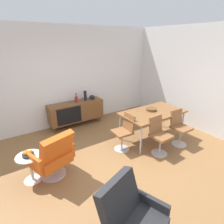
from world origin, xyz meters
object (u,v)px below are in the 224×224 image
at_px(lounge_chair_red, 53,155).
at_px(vase_cobalt, 76,99).
at_px(dining_chair_front_right, 179,126).
at_px(sideboard, 76,111).
at_px(vase_sculptural_dark, 85,96).
at_px(fruit_bowl, 28,154).
at_px(wooden_bowl_on_table, 151,109).
at_px(armchair_black_shell, 131,221).
at_px(dining_chair_front_left, 159,134).
at_px(dining_table, 153,113).
at_px(side_table_round, 30,165).
at_px(dining_chair_near_window, 124,131).
at_px(vase_ceramic_small, 92,97).

bearing_deg(lounge_chair_red, vase_cobalt, 55.17).
bearing_deg(dining_chair_front_right, sideboard, 124.44).
bearing_deg(vase_sculptural_dark, fruit_bowl, -138.54).
relative_size(vase_cobalt, wooden_bowl_on_table, 1.06).
xyz_separation_m(armchair_black_shell, fruit_bowl, (-0.73, 1.92, 0.09)).
height_order(wooden_bowl_on_table, dining_chair_front_left, dining_chair_front_left).
bearing_deg(sideboard, dining_table, -54.89).
xyz_separation_m(vase_cobalt, side_table_round, (-1.67, -1.73, -0.49)).
bearing_deg(wooden_bowl_on_table, sideboard, 127.08).
bearing_deg(dining_chair_near_window, armchair_black_shell, -125.35).
height_order(vase_cobalt, fruit_bowl, vase_cobalt).
xyz_separation_m(lounge_chair_red, side_table_round, (-0.38, 0.13, -0.15)).
distance_m(dining_chair_near_window, side_table_round, 2.03).
xyz_separation_m(vase_ceramic_small, dining_table, (0.73, -1.82, -0.08)).
distance_m(sideboard, dining_chair_front_left, 2.55).
relative_size(dining_table, armchair_black_shell, 1.69).
height_order(sideboard, armchair_black_shell, armchair_black_shell).
xyz_separation_m(vase_ceramic_small, armchair_black_shell, (-1.44, -3.65, -0.31)).
relative_size(dining_table, dining_chair_front_left, 1.87).
xyz_separation_m(dining_chair_front_left, dining_chair_front_right, (0.70, 0.00, 0.00)).
height_order(dining_table, armchair_black_shell, armchair_black_shell).
bearing_deg(lounge_chair_red, fruit_bowl, 160.93).
distance_m(vase_sculptural_dark, vase_ceramic_small, 0.24).
xyz_separation_m(sideboard, armchair_black_shell, (-0.90, -3.64, 0.03)).
relative_size(dining_chair_near_window, side_table_round, 1.65).
distance_m(vase_ceramic_small, dining_table, 1.97).
bearing_deg(armchair_black_shell, dining_chair_front_right, 26.54).
bearing_deg(dining_table, fruit_bowl, 178.12).
xyz_separation_m(dining_table, dining_chair_front_right, (0.35, -0.56, -0.23)).
bearing_deg(vase_cobalt, armchair_black_shell, -104.36).
relative_size(armchair_black_shell, side_table_round, 1.82).
relative_size(sideboard, dining_table, 1.00).
distance_m(vase_ceramic_small, dining_chair_front_left, 2.43).
xyz_separation_m(vase_sculptural_dark, vase_ceramic_small, (0.22, 0.00, -0.08)).
distance_m(dining_chair_front_left, dining_chair_front_right, 0.70).
height_order(dining_table, side_table_round, dining_table).
bearing_deg(vase_ceramic_small, armchair_black_shell, -111.62).
bearing_deg(dining_chair_front_left, dining_table, 57.82).
xyz_separation_m(vase_sculptural_dark, wooden_bowl_on_table, (0.99, -1.73, -0.09)).
relative_size(vase_cobalt, fruit_bowl, 1.38).
xyz_separation_m(vase_cobalt, dining_chair_near_window, (0.36, -1.83, -0.34)).
bearing_deg(armchair_black_shell, dining_chair_near_window, 54.65).
bearing_deg(side_table_round, vase_ceramic_small, 38.38).
bearing_deg(dining_chair_front_left, wooden_bowl_on_table, 59.65).
xyz_separation_m(vase_ceramic_small, dining_chair_front_left, (0.38, -2.38, -0.31)).
bearing_deg(dining_table, vase_sculptural_dark, 117.76).
distance_m(dining_chair_front_right, dining_chair_near_window, 1.36).
distance_m(dining_table, dining_chair_front_left, 0.70).
bearing_deg(vase_cobalt, lounge_chair_red, -124.83).
bearing_deg(vase_sculptural_dark, lounge_chair_red, -130.38).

